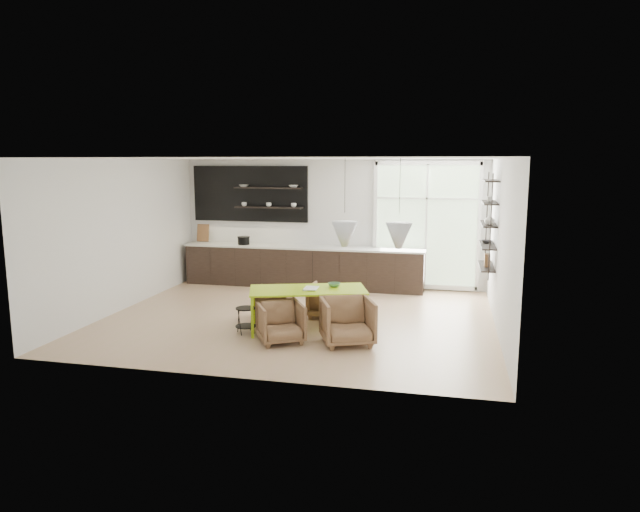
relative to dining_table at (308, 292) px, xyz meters
The scene contains 11 objects.
room 1.92m from the dining_table, 82.44° to the left, with size 7.02×6.01×2.91m.
kitchen_run 3.49m from the dining_table, 107.44° to the left, with size 5.54×0.69×2.75m.
right_shelving 3.65m from the dining_table, 31.06° to the left, with size 0.26×1.22×1.90m.
dining_table is the anchor object (origin of this frame).
armchair_back_left 0.97m from the dining_table, 148.33° to the left, with size 0.65×0.67×0.61m, color brown.
armchair_back_right 0.99m from the dining_table, 80.86° to the left, with size 0.66×0.68×0.62m, color brown.
armchair_front_left 0.87m from the dining_table, 108.93° to the right, with size 0.68×0.70×0.64m, color brown.
armchair_front_right 1.04m from the dining_table, 37.46° to the right, with size 0.78×0.80×0.73m, color brown.
wire_stool 1.13m from the dining_table, 156.08° to the right, with size 0.35×0.35×0.44m.
table_book 0.09m from the dining_table, 162.77° to the right, with size 0.23×0.31×0.03m, color white.
table_bowl 0.49m from the dining_table, 35.00° to the left, with size 0.21×0.21×0.07m, color #477B4D.
Camera 1 is at (2.65, -9.79, 2.84)m, focal length 32.00 mm.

